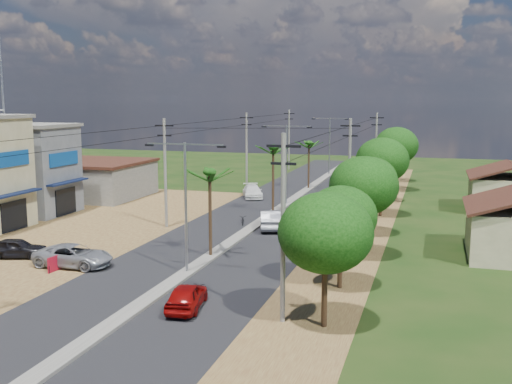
# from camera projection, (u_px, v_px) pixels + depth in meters

# --- Properties ---
(ground) EXTENTS (160.00, 160.00, 0.00)m
(ground) POSITION_uv_depth(u_px,v_px,m) (187.00, 274.00, 36.33)
(ground) COLOR black
(ground) RESTS_ON ground
(road) EXTENTS (12.00, 110.00, 0.04)m
(road) POSITION_uv_depth(u_px,v_px,m) (257.00, 225.00, 50.52)
(road) COLOR black
(road) RESTS_ON ground
(median) EXTENTS (1.00, 90.00, 0.18)m
(median) POSITION_uv_depth(u_px,v_px,m) (267.00, 217.00, 53.35)
(median) COLOR #605E56
(median) RESTS_ON ground
(dirt_lot_west) EXTENTS (18.00, 46.00, 0.04)m
(dirt_lot_west) POSITION_uv_depth(u_px,v_px,m) (54.00, 231.00, 48.17)
(dirt_lot_west) COLOR #56371D
(dirt_lot_west) RESTS_ON ground
(dirt_shoulder_east) EXTENTS (5.00, 90.00, 0.03)m
(dirt_shoulder_east) POSITION_uv_depth(u_px,v_px,m) (359.00, 231.00, 48.10)
(dirt_shoulder_east) COLOR #56371D
(dirt_shoulder_east) RESTS_ON ground
(shophouse_grey) EXTENTS (9.00, 6.40, 8.30)m
(shophouse_grey) POSITION_uv_depth(u_px,v_px,m) (26.00, 169.00, 55.19)
(shophouse_grey) COLOR #53565C
(shophouse_grey) RESTS_ON ground
(low_shed) EXTENTS (10.40, 10.40, 3.95)m
(low_shed) POSITION_uv_depth(u_px,v_px,m) (95.00, 179.00, 64.72)
(low_shed) COLOR #605E56
(low_shed) RESTS_ON ground
(house_east_far) EXTENTS (7.60, 7.50, 4.60)m
(house_east_far) POSITION_uv_depth(u_px,v_px,m) (510.00, 186.00, 56.48)
(house_east_far) COLOR #9A9368
(house_east_far) RESTS_ON ground
(tree_east_a) EXTENTS (4.40, 4.40, 6.37)m
(tree_east_a) POSITION_uv_depth(u_px,v_px,m) (326.00, 233.00, 27.26)
(tree_east_a) COLOR black
(tree_east_a) RESTS_ON ground
(tree_east_b) EXTENTS (4.00, 4.00, 5.83)m
(tree_east_b) POSITION_uv_depth(u_px,v_px,m) (341.00, 216.00, 33.05)
(tree_east_b) COLOR black
(tree_east_b) RESTS_ON ground
(tree_east_c) EXTENTS (4.60, 4.60, 6.83)m
(tree_east_c) POSITION_uv_depth(u_px,v_px,m) (364.00, 186.00, 39.45)
(tree_east_c) COLOR black
(tree_east_c) RESTS_ON ground
(tree_east_d) EXTENTS (4.20, 4.20, 6.13)m
(tree_east_d) POSITION_uv_depth(u_px,v_px,m) (370.00, 180.00, 46.24)
(tree_east_d) COLOR black
(tree_east_d) RESTS_ON ground
(tree_east_e) EXTENTS (4.80, 4.80, 7.14)m
(tree_east_e) POSITION_uv_depth(u_px,v_px,m) (382.00, 160.00, 53.64)
(tree_east_e) COLOR black
(tree_east_e) RESTS_ON ground
(tree_east_f) EXTENTS (3.80, 3.80, 5.52)m
(tree_east_f) POSITION_uv_depth(u_px,v_px,m) (385.00, 164.00, 61.50)
(tree_east_f) COLOR black
(tree_east_f) RESTS_ON ground
(tree_east_g) EXTENTS (5.00, 5.00, 7.38)m
(tree_east_g) POSITION_uv_depth(u_px,v_px,m) (396.00, 146.00, 68.70)
(tree_east_g) COLOR black
(tree_east_g) RESTS_ON ground
(tree_east_h) EXTENTS (4.40, 4.40, 6.52)m
(tree_east_h) POSITION_uv_depth(u_px,v_px,m) (398.00, 146.00, 76.44)
(tree_east_h) COLOR black
(tree_east_h) RESTS_ON ground
(palm_median_near) EXTENTS (2.00, 2.00, 6.15)m
(palm_median_near) POSITION_uv_depth(u_px,v_px,m) (210.00, 176.00, 39.27)
(palm_median_near) COLOR black
(palm_median_near) RESTS_ON ground
(palm_median_mid) EXTENTS (2.00, 2.00, 6.55)m
(palm_median_mid) POSITION_uv_depth(u_px,v_px,m) (273.00, 151.00, 54.35)
(palm_median_mid) COLOR black
(palm_median_mid) RESTS_ON ground
(palm_median_far) EXTENTS (2.00, 2.00, 5.85)m
(palm_median_far) POSITION_uv_depth(u_px,v_px,m) (309.00, 145.00, 69.59)
(palm_median_far) COLOR black
(palm_median_far) RESTS_ON ground
(streetlight_near) EXTENTS (5.10, 0.18, 8.00)m
(streetlight_near) POSITION_uv_depth(u_px,v_px,m) (186.00, 197.00, 35.60)
(streetlight_near) COLOR gray
(streetlight_near) RESTS_ON ground
(streetlight_mid) EXTENTS (5.10, 0.18, 8.00)m
(streetlight_mid) POSITION_uv_depth(u_px,v_px,m) (286.00, 158.00, 59.25)
(streetlight_mid) COLOR gray
(streetlight_mid) RESTS_ON ground
(streetlight_far) EXTENTS (5.10, 0.18, 8.00)m
(streetlight_far) POSITION_uv_depth(u_px,v_px,m) (330.00, 141.00, 82.91)
(streetlight_far) COLOR gray
(streetlight_far) RESTS_ON ground
(utility_pole_w_b) EXTENTS (1.60, 0.24, 9.00)m
(utility_pole_w_b) POSITION_uv_depth(u_px,v_px,m) (165.00, 170.00, 48.95)
(utility_pole_w_b) COLOR #605E56
(utility_pole_w_b) RESTS_ON ground
(utility_pole_w_c) EXTENTS (1.60, 0.24, 9.00)m
(utility_pole_w_c) POSITION_uv_depth(u_px,v_px,m) (247.00, 149.00, 69.77)
(utility_pole_w_c) COLOR #605E56
(utility_pole_w_c) RESTS_ON ground
(utility_pole_w_d) EXTENTS (1.60, 0.24, 9.00)m
(utility_pole_w_d) POSITION_uv_depth(u_px,v_px,m) (289.00, 138.00, 89.64)
(utility_pole_w_d) COLOR #605E56
(utility_pole_w_d) RESTS_ON ground
(utility_pole_e_a) EXTENTS (1.60, 0.24, 9.00)m
(utility_pole_e_a) POSITION_uv_depth(u_px,v_px,m) (283.00, 224.00, 27.79)
(utility_pole_e_a) COLOR #605E56
(utility_pole_e_a) RESTS_ON ground
(utility_pole_e_b) EXTENTS (1.60, 0.24, 9.00)m
(utility_pole_e_b) POSITION_uv_depth(u_px,v_px,m) (349.00, 171.00, 48.61)
(utility_pole_e_b) COLOR #605E56
(utility_pole_e_b) RESTS_ON ground
(utility_pole_e_c) EXTENTS (1.60, 0.24, 9.00)m
(utility_pole_e_c) POSITION_uv_depth(u_px,v_px,m) (376.00, 149.00, 69.42)
(utility_pole_e_c) COLOR #605E56
(utility_pole_e_c) RESTS_ON ground
(car_red_near) EXTENTS (2.17, 4.08, 1.32)m
(car_red_near) POSITION_uv_depth(u_px,v_px,m) (187.00, 297.00, 30.14)
(car_red_near) COLOR #770706
(car_red_near) RESTS_ON ground
(car_silver_mid) EXTENTS (2.96, 5.00, 1.56)m
(car_silver_mid) POSITION_uv_depth(u_px,v_px,m) (271.00, 220.00, 48.73)
(car_silver_mid) COLOR gray
(car_silver_mid) RESTS_ON ground
(car_white_far) EXTENTS (3.50, 4.97, 1.34)m
(car_white_far) POSITION_uv_depth(u_px,v_px,m) (252.00, 192.00, 64.28)
(car_white_far) COLOR silver
(car_white_far) RESTS_ON ground
(car_parked_silver) EXTENTS (5.06, 2.43, 1.39)m
(car_parked_silver) POSITION_uv_depth(u_px,v_px,m) (74.00, 256.00, 37.80)
(car_parked_silver) COLOR gray
(car_parked_silver) RESTS_ON ground
(car_parked_dark) EXTENTS (4.18, 2.68, 1.33)m
(car_parked_dark) POSITION_uv_depth(u_px,v_px,m) (17.00, 249.00, 39.88)
(car_parked_dark) COLOR black
(car_parked_dark) RESTS_ON ground
(moto_rider_east) EXTENTS (0.74, 1.80, 0.92)m
(moto_rider_east) POSITION_uv_depth(u_px,v_px,m) (196.00, 296.00, 30.92)
(moto_rider_east) COLOR black
(moto_rider_east) RESTS_ON ground
(moto_rider_west_a) EXTENTS (0.94, 1.61, 0.80)m
(moto_rider_west_a) POSITION_uv_depth(u_px,v_px,m) (243.00, 220.00, 50.51)
(moto_rider_west_a) COLOR black
(moto_rider_west_a) RESTS_ON ground
(moto_rider_west_b) EXTENTS (0.82, 1.78, 1.03)m
(moto_rider_west_b) POSITION_uv_depth(u_px,v_px,m) (256.00, 189.00, 67.22)
(moto_rider_west_b) COLOR black
(moto_rider_west_b) RESTS_ON ground
(roadside_sign) EXTENTS (0.19, 1.19, 0.99)m
(roadside_sign) POSITION_uv_depth(u_px,v_px,m) (55.00, 264.00, 36.76)
(roadside_sign) COLOR maroon
(roadside_sign) RESTS_ON ground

